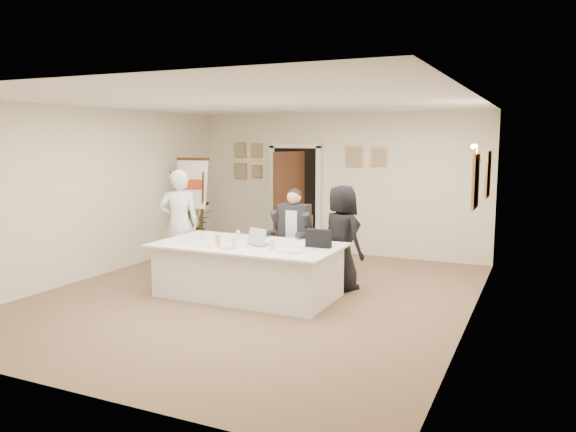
% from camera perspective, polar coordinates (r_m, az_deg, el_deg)
% --- Properties ---
extents(floor, '(7.00, 7.00, 0.00)m').
position_cam_1_polar(floor, '(8.34, -3.34, -8.08)').
color(floor, brown).
rests_on(floor, ground).
extents(ceiling, '(6.00, 7.00, 0.02)m').
position_cam_1_polar(ceiling, '(8.04, -3.51, 11.49)').
color(ceiling, white).
rests_on(ceiling, wall_back).
extents(wall_back, '(6.00, 0.10, 2.80)m').
position_cam_1_polar(wall_back, '(11.27, 5.02, 3.30)').
color(wall_back, beige).
rests_on(wall_back, floor).
extents(wall_front, '(6.00, 0.10, 2.80)m').
position_cam_1_polar(wall_front, '(5.28, -21.66, -2.37)').
color(wall_front, beige).
rests_on(wall_front, floor).
extents(wall_left, '(0.10, 7.00, 2.80)m').
position_cam_1_polar(wall_left, '(9.85, -19.02, 2.25)').
color(wall_left, beige).
rests_on(wall_left, floor).
extents(wall_right, '(0.10, 7.00, 2.80)m').
position_cam_1_polar(wall_right, '(7.17, 18.22, 0.35)').
color(wall_right, beige).
rests_on(wall_right, floor).
extents(doorway, '(1.14, 0.86, 2.20)m').
position_cam_1_polar(doorway, '(11.46, 0.54, 1.61)').
color(doorway, black).
rests_on(doorway, floor).
extents(pictures_back_wall, '(3.40, 0.06, 0.80)m').
position_cam_1_polar(pictures_back_wall, '(11.51, 1.23, 5.66)').
color(pictures_back_wall, '#BD7A40').
rests_on(pictures_back_wall, wall_back).
extents(pictures_right_wall, '(0.06, 2.20, 0.80)m').
position_cam_1_polar(pictures_right_wall, '(8.33, 19.09, 3.72)').
color(pictures_right_wall, '#BD7A40').
rests_on(pictures_right_wall, wall_right).
extents(wall_sconce, '(0.20, 0.30, 0.24)m').
position_cam_1_polar(wall_sconce, '(8.32, 18.71, 6.15)').
color(wall_sconce, gold).
rests_on(wall_sconce, wall_right).
extents(conference_table, '(2.69, 1.44, 0.78)m').
position_cam_1_polar(conference_table, '(8.25, -4.07, -5.45)').
color(conference_table, white).
rests_on(conference_table, floor).
extents(seated_man, '(0.66, 0.70, 1.52)m').
position_cam_1_polar(seated_man, '(8.98, 0.53, -1.93)').
color(seated_man, black).
rests_on(seated_man, floor).
extents(flip_chart, '(0.67, 0.44, 1.89)m').
position_cam_1_polar(flip_chart, '(11.06, -9.45, 0.39)').
color(flip_chart, black).
rests_on(flip_chart, floor).
extents(standing_man, '(0.78, 0.73, 1.79)m').
position_cam_1_polar(standing_man, '(9.45, -11.01, -0.77)').
color(standing_man, silver).
rests_on(standing_man, floor).
extents(standing_woman, '(0.93, 0.85, 1.60)m').
position_cam_1_polar(standing_woman, '(8.57, 5.50, -2.19)').
color(standing_woman, black).
rests_on(standing_woman, floor).
extents(potted_palm, '(1.22, 1.16, 1.05)m').
position_cam_1_polar(potted_palm, '(11.75, -9.68, -0.88)').
color(potted_palm, '#33551C').
rests_on(potted_palm, floor).
extents(laptop, '(0.44, 0.45, 0.28)m').
position_cam_1_polar(laptop, '(8.07, -2.78, -1.96)').
color(laptop, '#B7BABC').
rests_on(laptop, conference_table).
extents(laptop_bag, '(0.37, 0.12, 0.26)m').
position_cam_1_polar(laptop_bag, '(7.88, 3.12, -2.29)').
color(laptop_bag, black).
rests_on(laptop_bag, conference_table).
extents(paper_stack, '(0.35, 0.29, 0.03)m').
position_cam_1_polar(paper_stack, '(7.56, 0.36, -3.57)').
color(paper_stack, white).
rests_on(paper_stack, conference_table).
extents(plate_left, '(0.25, 0.25, 0.01)m').
position_cam_1_polar(plate_left, '(8.37, -10.48, -2.64)').
color(plate_left, white).
rests_on(plate_left, conference_table).
extents(plate_mid, '(0.27, 0.27, 0.01)m').
position_cam_1_polar(plate_mid, '(8.03, -8.65, -3.04)').
color(plate_mid, white).
rests_on(plate_mid, conference_table).
extents(plate_near, '(0.26, 0.26, 0.01)m').
position_cam_1_polar(plate_near, '(7.81, -6.12, -3.31)').
color(plate_near, white).
rests_on(plate_near, conference_table).
extents(glass_a, '(0.08, 0.08, 0.14)m').
position_cam_1_polar(glass_a, '(8.51, -8.72, -2.00)').
color(glass_a, silver).
rests_on(glass_a, conference_table).
extents(glass_b, '(0.07, 0.07, 0.14)m').
position_cam_1_polar(glass_b, '(7.82, -5.49, -2.81)').
color(glass_b, silver).
rests_on(glass_b, conference_table).
extents(glass_c, '(0.08, 0.08, 0.14)m').
position_cam_1_polar(glass_c, '(7.69, -1.58, -2.96)').
color(glass_c, silver).
rests_on(glass_c, conference_table).
extents(glass_d, '(0.07, 0.07, 0.14)m').
position_cam_1_polar(glass_d, '(8.53, -5.10, -1.92)').
color(glass_d, silver).
rests_on(glass_d, conference_table).
extents(oj_glass, '(0.08, 0.08, 0.13)m').
position_cam_1_polar(oj_glass, '(7.97, -7.09, -2.67)').
color(oj_glass, yellow).
rests_on(oj_glass, conference_table).
extents(steel_jug, '(0.08, 0.08, 0.11)m').
position_cam_1_polar(steel_jug, '(8.25, -7.18, -2.39)').
color(steel_jug, silver).
rests_on(steel_jug, conference_table).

